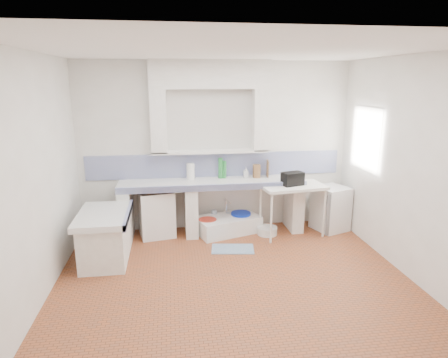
{
  "coord_description": "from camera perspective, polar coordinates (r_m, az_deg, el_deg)",
  "views": [
    {
      "loc": [
        -0.75,
        -4.35,
        2.47
      ],
      "look_at": [
        0.0,
        1.0,
        1.1
      ],
      "focal_mm": 31.0,
      "sensor_mm": 36.0,
      "label": 1
    }
  ],
  "objects": [
    {
      "name": "floor",
      "position": [
        5.06,
        1.62,
        -15.0
      ],
      "size": [
        4.5,
        4.5,
        0.0
      ],
      "primitive_type": "plane",
      "color": "#9B4B27",
      "rests_on": "ground"
    },
    {
      "name": "ceiling",
      "position": [
        4.43,
        1.88,
        18.48
      ],
      "size": [
        4.5,
        4.5,
        0.0
      ],
      "primitive_type": "plane",
      "rotation": [
        3.14,
        0.0,
        0.0
      ],
      "color": "white",
      "rests_on": "ground"
    },
    {
      "name": "wall_back",
      "position": [
        6.49,
        -1.22,
        4.73
      ],
      "size": [
        4.5,
        0.0,
        4.5
      ],
      "primitive_type": "plane",
      "rotation": [
        1.57,
        0.0,
        0.0
      ],
      "color": "white",
      "rests_on": "ground"
    },
    {
      "name": "wall_front",
      "position": [
        2.69,
        8.97,
        -9.43
      ],
      "size": [
        4.5,
        0.0,
        4.5
      ],
      "primitive_type": "plane",
      "rotation": [
        -1.57,
        0.0,
        0.0
      ],
      "color": "white",
      "rests_on": "ground"
    },
    {
      "name": "wall_left",
      "position": [
        4.73,
        -26.23,
        -0.36
      ],
      "size": [
        0.0,
        4.5,
        4.5
      ],
      "primitive_type": "plane",
      "rotation": [
        1.57,
        0.0,
        1.57
      ],
      "color": "white",
      "rests_on": "ground"
    },
    {
      "name": "wall_right",
      "position": [
        5.39,
        26.04,
        1.31
      ],
      "size": [
        0.0,
        4.5,
        4.5
      ],
      "primitive_type": "plane",
      "rotation": [
        1.57,
        0.0,
        -1.57
      ],
      "color": "white",
      "rests_on": "ground"
    },
    {
      "name": "alcove_mass",
      "position": [
        6.26,
        -2.08,
        15.18
      ],
      "size": [
        1.9,
        0.25,
        0.45
      ],
      "primitive_type": "cube",
      "color": "white",
      "rests_on": "ground"
    },
    {
      "name": "window_frame",
      "position": [
        6.45,
        21.69,
        5.48
      ],
      "size": [
        0.35,
        0.86,
        1.06
      ],
      "primitive_type": "cube",
      "color": "#3A2212",
      "rests_on": "ground"
    },
    {
      "name": "lace_valance",
      "position": [
        6.34,
        20.85,
        8.88
      ],
      "size": [
        0.01,
        0.84,
        0.24
      ],
      "primitive_type": "cube",
      "color": "white",
      "rests_on": "ground"
    },
    {
      "name": "counter_slab",
      "position": [
        6.3,
        -1.78,
        -0.59
      ],
      "size": [
        3.0,
        0.6,
        0.08
      ],
      "primitive_type": "cube",
      "color": "white",
      "rests_on": "ground"
    },
    {
      "name": "counter_lip",
      "position": [
        6.03,
        -1.49,
        -1.27
      ],
      "size": [
        3.0,
        0.04,
        0.1
      ],
      "primitive_type": "cube",
      "color": "navy",
      "rests_on": "ground"
    },
    {
      "name": "counter_pier_left",
      "position": [
        6.44,
        -14.28,
        -4.89
      ],
      "size": [
        0.2,
        0.55,
        0.82
      ],
      "primitive_type": "cube",
      "color": "white",
      "rests_on": "ground"
    },
    {
      "name": "counter_pier_mid",
      "position": [
        6.4,
        -4.88,
        -4.6
      ],
      "size": [
        0.2,
        0.55,
        0.82
      ],
      "primitive_type": "cube",
      "color": "white",
      "rests_on": "ground"
    },
    {
      "name": "counter_pier_right",
      "position": [
        6.71,
        10.24,
        -3.87
      ],
      "size": [
        0.2,
        0.55,
        0.82
      ],
      "primitive_type": "cube",
      "color": "white",
      "rests_on": "ground"
    },
    {
      "name": "peninsula_top",
      "position": [
        5.64,
        -17.3,
        -5.18
      ],
      "size": [
        0.7,
        1.1,
        0.08
      ],
      "primitive_type": "cube",
      "color": "white",
      "rests_on": "ground"
    },
    {
      "name": "peninsula_base",
      "position": [
        5.76,
        -17.04,
        -8.46
      ],
      "size": [
        0.6,
        1.0,
        0.62
      ],
      "primitive_type": "cube",
      "color": "white",
      "rests_on": "ground"
    },
    {
      "name": "peninsula_lip",
      "position": [
        5.59,
        -13.95,
        -5.1
      ],
      "size": [
        0.04,
        1.1,
        0.1
      ],
      "primitive_type": "cube",
      "color": "navy",
      "rests_on": "ground"
    },
    {
      "name": "backsplash",
      "position": [
        6.53,
        -1.19,
        2.11
      ],
      "size": [
        4.27,
        0.03,
        0.4
      ],
      "primitive_type": "cube",
      "color": "navy",
      "rests_on": "ground"
    },
    {
      "name": "stove",
      "position": [
        6.43,
        -9.93,
        -4.96
      ],
      "size": [
        0.63,
        0.61,
        0.76
      ],
      "primitive_type": "cube",
      "rotation": [
        0.0,
        0.0,
        0.19
      ],
      "color": "white",
      "rests_on": "ground"
    },
    {
      "name": "sink",
      "position": [
        6.53,
        0.58,
        -6.83
      ],
      "size": [
        1.15,
        0.86,
        0.25
      ],
      "primitive_type": "cube",
      "rotation": [
        0.0,
        0.0,
        0.33
      ],
      "color": "white",
      "rests_on": "ground"
    },
    {
      "name": "side_table",
      "position": [
        6.44,
        9.98,
        -4.53
      ],
      "size": [
        1.08,
        0.69,
        0.05
      ],
      "primitive_type": "cube",
      "rotation": [
        0.0,
        0.0,
        0.13
      ],
      "color": "white",
      "rests_on": "ground"
    },
    {
      "name": "fridge",
      "position": [
        6.82,
        15.5,
        -4.2
      ],
      "size": [
        0.62,
        0.62,
        0.75
      ],
      "primitive_type": "cube",
      "rotation": [
        0.0,
        0.0,
        0.36
      ],
      "color": "white",
      "rests_on": "ground"
    },
    {
      "name": "bucket_red",
      "position": [
        6.4,
        -2.43,
        -7.14
      ],
      "size": [
        0.38,
        0.38,
        0.28
      ],
      "primitive_type": "cylinder",
      "rotation": [
        0.0,
        0.0,
        0.31
      ],
      "color": "red",
      "rests_on": "ground"
    },
    {
      "name": "bucket_orange",
      "position": [
        6.45,
        -0.23,
        -7.16
      ],
      "size": [
        0.3,
        0.3,
        0.23
      ],
      "primitive_type": "cylinder",
      "rotation": [
        0.0,
        0.0,
        0.23
      ],
      "color": "#DD451F",
      "rests_on": "ground"
    },
    {
      "name": "bucket_blue",
      "position": [
        6.62,
        2.49,
        -6.26
      ],
      "size": [
        0.44,
        0.44,
        0.31
      ],
      "primitive_type": "cylinder",
      "rotation": [
        0.0,
        0.0,
        0.39
      ],
      "color": "#0C2BC1",
      "rests_on": "ground"
    },
    {
      "name": "basin_white",
      "position": [
        6.51,
        6.37,
        -7.57
      ],
      "size": [
        0.43,
        0.43,
        0.13
      ],
      "primitive_type": "cylinder",
      "rotation": [
        0.0,
        0.0,
        -0.37
      ],
      "color": "white",
      "rests_on": "ground"
    },
    {
      "name": "water_bottle_a",
      "position": [
        6.65,
        -1.47,
        -6.01
      ],
      "size": [
        0.12,
        0.12,
        0.34
      ],
      "primitive_type": "cylinder",
      "rotation": [
        0.0,
        0.0,
        -0.4
      ],
      "color": "silver",
      "rests_on": "ground"
    },
    {
      "name": "water_bottle_b",
      "position": [
        6.69,
        0.62,
        -6.15
      ],
      "size": [
        0.1,
        0.1,
        0.28
      ],
      "primitive_type": "cylinder",
      "rotation": [
        0.0,
        0.0,
        0.41
      ],
      "color": "silver",
      "rests_on": "ground"
    },
    {
      "name": "black_bag",
      "position": [
        6.28,
        10.08,
        0.04
      ],
      "size": [
        0.38,
        0.29,
        0.21
      ],
      "primitive_type": "cube",
      "rotation": [
        0.0,
        0.0,
        0.3
      ],
      "color": "black",
      "rests_on": "side_table"
    },
    {
      "name": "green_bottle_a",
      "position": [
        6.41,
        -0.52,
        1.61
      ],
      "size": [
        0.09,
        0.09,
        0.34
      ],
      "primitive_type": "cylinder",
      "rotation": [
        0.0,
        0.0,
        -0.24
      ],
      "color": "#257D36",
      "rests_on": "counter_slab"
    },
    {
      "name": "green_bottle_b",
      "position": [
        6.42,
        0.07,
        1.4
      ],
      "size": [
        0.07,
        0.07,
        0.29
      ],
      "primitive_type": "cylinder",
      "rotation": [
        0.0,
        0.0,
        -0.1
      ],
      "color": "#257D36",
      "rests_on": "counter_slab"
    },
    {
      "name": "knife_block",
      "position": [
        6.48,
        4.83,
        1.16
      ],
      "size": [
        0.11,
        0.09,
        0.22
      ],
      "primitive_type": "cube",
      "rotation": [
        0.0,
        0.0,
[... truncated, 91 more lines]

